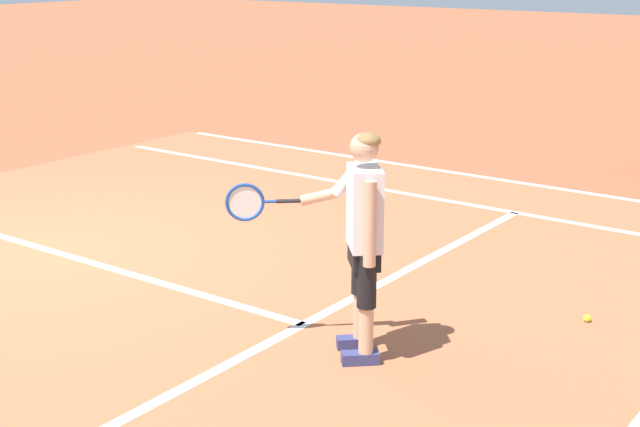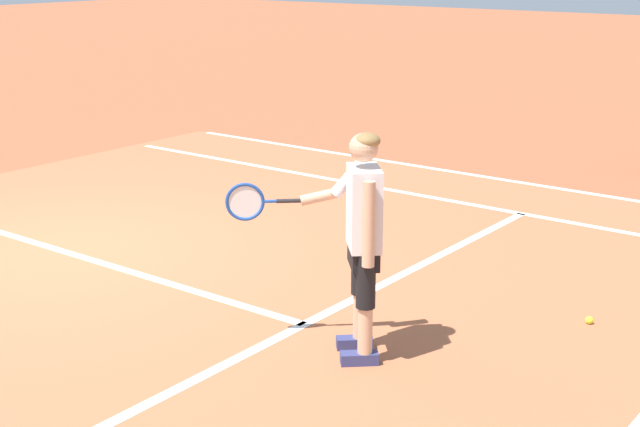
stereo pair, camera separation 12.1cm
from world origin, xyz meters
name	(u,v)px [view 2 (the right image)]	position (x,y,z in m)	size (l,w,h in m)	color
ground_plane	(58,250)	(0.00, 0.00, 0.00)	(80.00, 80.00, 0.00)	#9E5133
court_inner_surface	(151,278)	(0.00, -1.37, 0.00)	(10.98, 9.54, 0.00)	#B2603D
line_baseline	(639,426)	(0.00, -5.95, 0.00)	(10.98, 0.10, 0.01)	white
line_service	(304,324)	(0.00, -3.20, 0.00)	(8.23, 0.10, 0.01)	white
line_centre_service	(59,250)	(0.00, 0.00, 0.00)	(0.10, 6.40, 0.01)	white
line_singles_right	(390,190)	(4.12, -1.37, 0.00)	(0.10, 9.14, 0.01)	white
line_doubles_right	(443,170)	(5.49, -1.37, 0.00)	(0.10, 9.14, 0.01)	white
tennis_player	(360,231)	(-0.21, -3.89, 0.99)	(0.70, 1.18, 1.71)	navy
tennis_ball_near_feet	(589,320)	(1.43, -5.06, 0.03)	(0.07, 0.07, 0.07)	#CCE02D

